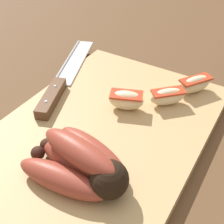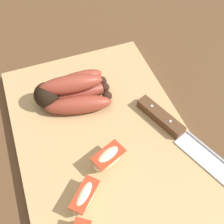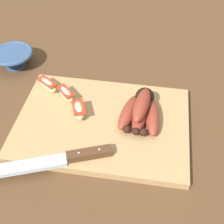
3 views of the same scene
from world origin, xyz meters
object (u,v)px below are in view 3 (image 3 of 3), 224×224
object	(u,v)px
banana_bunch	(141,110)
chefs_knife	(67,158)
apple_wedge_far	(66,94)
apple_wedge_middle	(79,110)
ceramic_bowl	(13,57)
apple_wedge_near	(48,85)

from	to	relation	value
banana_bunch	chefs_knife	xyz separation A→B (m)	(-0.15, -0.16, -0.02)
banana_bunch	apple_wedge_far	world-z (taller)	banana_bunch
chefs_knife	apple_wedge_middle	distance (m)	0.14
ceramic_bowl	apple_wedge_near	bearing A→B (deg)	-37.76
apple_wedge_middle	ceramic_bowl	xyz separation A→B (m)	(-0.25, 0.19, -0.01)
apple_wedge_near	apple_wedge_far	xyz separation A→B (m)	(0.06, -0.03, -0.00)
ceramic_bowl	chefs_knife	bearing A→B (deg)	-52.18
apple_wedge_far	chefs_knife	bearing A→B (deg)	-74.38
chefs_knife	ceramic_bowl	distance (m)	0.41
apple_wedge_near	apple_wedge_far	bearing A→B (deg)	-25.12
apple_wedge_near	ceramic_bowl	world-z (taller)	apple_wedge_near
banana_bunch	ceramic_bowl	size ratio (longest dim) A/B	1.16
apple_wedge_middle	apple_wedge_far	xyz separation A→B (m)	(-0.05, 0.05, -0.00)
apple_wedge_near	ceramic_bowl	distance (m)	0.18
apple_wedge_near	chefs_knife	bearing A→B (deg)	-62.80
banana_bunch	ceramic_bowl	distance (m)	0.44
banana_bunch	apple_wedge_middle	distance (m)	0.15
banana_bunch	apple_wedge_far	bearing A→B (deg)	170.29
apple_wedge_far	apple_wedge_middle	bearing A→B (deg)	-48.74
apple_wedge_middle	banana_bunch	bearing A→B (deg)	7.45
banana_bunch	apple_wedge_far	distance (m)	0.20
apple_wedge_middle	apple_wedge_far	distance (m)	0.07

